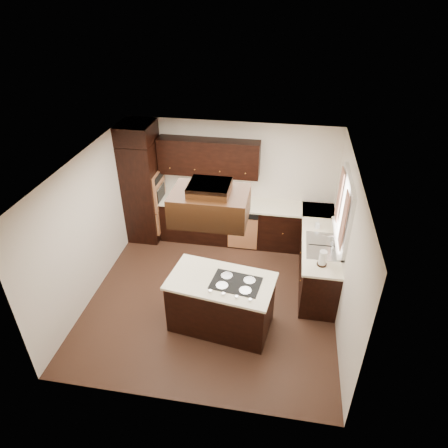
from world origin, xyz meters
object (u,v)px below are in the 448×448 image
(island, at_px, (221,304))
(spice_rack, at_px, (207,195))
(range_hood, at_px, (210,206))
(oven_column, at_px, (143,191))

(island, relative_size, spice_rack, 4.29)
(island, xyz_separation_m, range_hood, (-0.16, 0.07, 1.72))
(island, distance_m, range_hood, 1.73)
(island, bearing_deg, range_hood, 164.02)
(oven_column, relative_size, island, 1.37)
(range_hood, distance_m, spice_rack, 2.60)
(oven_column, distance_m, island, 3.16)
(oven_column, xyz_separation_m, range_hood, (1.88, -2.25, 1.10))
(oven_column, height_order, spice_rack, oven_column)
(oven_column, height_order, range_hood, range_hood)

